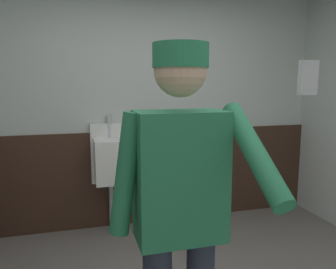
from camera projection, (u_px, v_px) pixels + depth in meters
name	position (u px, v px, depth m)	size (l,w,h in m)	color
wall_back	(138.00, 104.00, 3.70)	(4.73, 0.12, 2.68)	silver
wainscot_band_back	(140.00, 177.00, 3.76)	(4.13, 0.03, 1.05)	#382319
urinal_solo	(111.00, 160.00, 3.49)	(0.40, 0.34, 1.24)	white
person	(180.00, 199.00, 1.56)	(0.63, 0.60, 1.75)	#2D3342
cell_phone	(308.00, 78.00, 1.07)	(0.06, 0.02, 0.11)	silver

